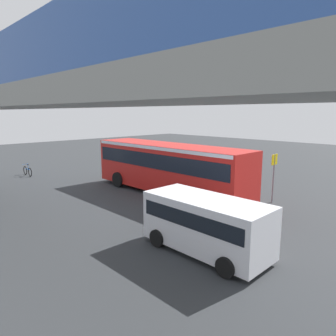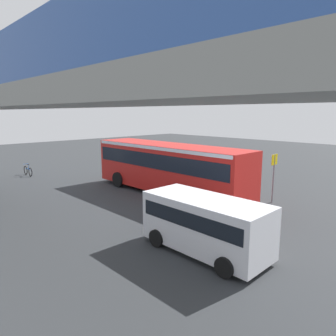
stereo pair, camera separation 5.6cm
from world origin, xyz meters
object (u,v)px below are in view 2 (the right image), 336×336
(traffic_sign, at_px, (274,170))
(city_bus, at_px, (168,164))
(pedestrian, at_px, (180,168))
(parked_van, at_px, (205,221))
(bicycle_blue, at_px, (28,171))

(traffic_sign, bearing_deg, city_bus, 26.83)
(pedestrian, bearing_deg, city_bus, 123.42)
(parked_van, xyz_separation_m, bicycle_blue, (19.10, -0.59, -0.81))
(city_bus, relative_size, bicycle_blue, 6.52)
(city_bus, height_order, bicycle_blue, city_bus)
(bicycle_blue, height_order, traffic_sign, traffic_sign)
(bicycle_blue, relative_size, traffic_sign, 0.63)
(pedestrian, bearing_deg, traffic_sign, 175.44)
(bicycle_blue, distance_m, traffic_sign, 19.22)
(parked_van, height_order, pedestrian, parked_van)
(bicycle_blue, bearing_deg, pedestrian, -141.60)
(city_bus, bearing_deg, traffic_sign, -153.17)
(pedestrian, bearing_deg, bicycle_blue, 38.40)
(parked_van, height_order, traffic_sign, traffic_sign)
(city_bus, distance_m, bicycle_blue, 12.96)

